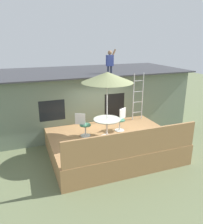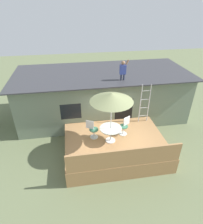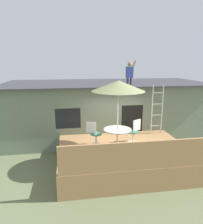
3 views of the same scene
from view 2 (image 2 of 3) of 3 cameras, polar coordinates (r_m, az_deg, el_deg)
name	(u,v)px [view 2 (image 2 of 3)]	position (r m, az deg, el deg)	size (l,w,h in m)	color
ground_plane	(114,150)	(10.35, 3.58, -10.86)	(40.00, 40.00, 0.00)	#66704C
house	(102,94)	(12.50, 0.25, 5.16)	(10.50, 4.50, 2.91)	slate
deck	(114,144)	(10.09, 3.66, -9.17)	(4.85, 3.97, 0.80)	#A87A4C
deck_railing	(125,158)	(8.13, 6.87, -13.18)	(4.75, 0.08, 0.90)	#A87A4C
patio_table	(111,131)	(9.28, 2.68, -5.48)	(1.04, 1.04, 0.74)	silver
patio_umbrella	(112,97)	(8.36, 2.97, 4.30)	(1.90, 1.90, 2.54)	silver
step_ladder	(145,104)	(10.72, 12.42, 2.39)	(0.52, 0.04, 2.20)	silver
person_figure	(123,69)	(10.64, 6.31, 12.28)	(0.47, 0.20, 1.11)	#33384C
patio_chair_left	(92,129)	(9.59, -2.65, -5.04)	(0.58, 0.44, 0.92)	silver
patio_chair_right	(125,126)	(9.89, 6.71, -4.03)	(0.58, 0.44, 0.92)	silver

